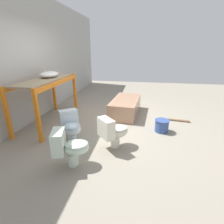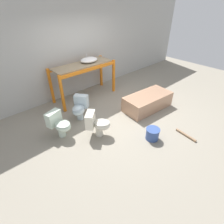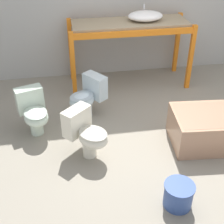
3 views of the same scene
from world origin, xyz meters
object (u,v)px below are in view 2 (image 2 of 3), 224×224
toilet_far (59,124)px  toilet_extra (80,107)px  bathtub_main (148,101)px  toilet_near (97,123)px  bucket_white (152,134)px  sink_basin (89,60)px

toilet_far → toilet_extra: size_ratio=0.97×
bathtub_main → toilet_near: bearing=-176.3°
bathtub_main → toilet_near: (-1.87, 0.04, 0.09)m
toilet_far → toilet_near: bearing=-59.6°
toilet_extra → bucket_white: bearing=-14.4°
toilet_near → toilet_extra: 0.89m
toilet_far → toilet_extra: (0.77, 0.29, 0.00)m
toilet_far → bucket_white: size_ratio=1.95×
sink_basin → bathtub_main: sink_basin is taller
bathtub_main → bucket_white: (-1.00, -0.94, -0.11)m
bathtub_main → toilet_extra: toilet_extra is taller
toilet_near → bucket_white: 1.32m
toilet_extra → bucket_white: 2.03m
sink_basin → toilet_extra: 1.67m
toilet_near → toilet_extra: size_ratio=0.99×
toilet_near → bucket_white: size_ratio=1.97×
bathtub_main → toilet_far: toilet_far is taller
toilet_near → sink_basin: bearing=15.3°
toilet_far → sink_basin: bearing=16.3°
toilet_near → bucket_white: bearing=-90.5°
bathtub_main → toilet_far: (-2.54, 0.64, 0.09)m
sink_basin → toilet_near: size_ratio=0.89×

